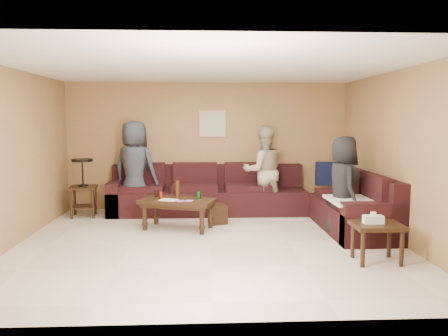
# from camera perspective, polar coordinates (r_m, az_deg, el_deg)

# --- Properties ---
(room) EXTENTS (5.60, 5.50, 2.50)m
(room) POSITION_cam_1_polar(r_m,az_deg,el_deg) (6.16, -1.96, 5.24)
(room) COLOR beige
(room) RESTS_ON ground
(sectional_sofa) EXTENTS (4.65, 2.90, 0.97)m
(sectional_sofa) POSITION_cam_1_polar(r_m,az_deg,el_deg) (7.86, 3.89, -4.33)
(sectional_sofa) COLOR black
(sectional_sofa) RESTS_ON ground
(coffee_table) EXTENTS (1.32, 0.94, 0.78)m
(coffee_table) POSITION_cam_1_polar(r_m,az_deg,el_deg) (7.15, -6.08, -4.65)
(coffee_table) COLOR black
(coffee_table) RESTS_ON ground
(end_table_left) EXTENTS (0.52, 0.52, 1.07)m
(end_table_left) POSITION_cam_1_polar(r_m,az_deg,el_deg) (8.40, -17.93, -2.33)
(end_table_left) COLOR black
(end_table_left) RESTS_ON ground
(side_table_right) EXTENTS (0.60, 0.49, 0.64)m
(side_table_right) POSITION_cam_1_polar(r_m,az_deg,el_deg) (5.81, 19.31, -7.52)
(side_table_right) COLOR black
(side_table_right) RESTS_ON ground
(waste_bin) EXTENTS (0.35, 0.35, 0.33)m
(waste_bin) POSITION_cam_1_polar(r_m,az_deg,el_deg) (7.53, -0.84, -6.04)
(waste_bin) COLOR black
(waste_bin) RESTS_ON ground
(wall_art) EXTENTS (0.52, 0.04, 0.52)m
(wall_art) POSITION_cam_1_polar(r_m,az_deg,el_deg) (8.64, -1.51, 5.81)
(wall_art) COLOR tan
(wall_art) RESTS_ON ground
(person_left) EXTENTS (1.01, 0.85, 1.76)m
(person_left) POSITION_cam_1_polar(r_m,az_deg,el_deg) (8.21, -11.54, -0.06)
(person_left) COLOR #282C38
(person_left) RESTS_ON ground
(person_middle) EXTENTS (0.87, 0.72, 1.65)m
(person_middle) POSITION_cam_1_polar(r_m,az_deg,el_deg) (8.17, 5.20, -0.40)
(person_middle) COLOR tan
(person_middle) RESTS_ON ground
(person_right) EXTENTS (0.52, 0.77, 1.53)m
(person_right) POSITION_cam_1_polar(r_m,az_deg,el_deg) (6.93, 15.28, -2.30)
(person_right) COLOR black
(person_right) RESTS_ON ground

